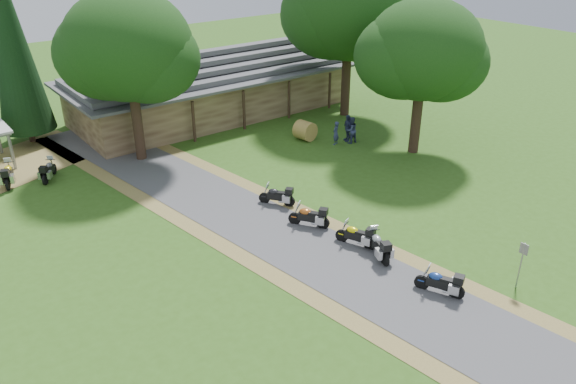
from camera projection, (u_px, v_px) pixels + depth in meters
ground at (385, 290)px, 22.94m from camera, size 120.00×120.00×0.00m
driveway at (313, 252)px, 25.51m from camera, size 51.95×51.95×0.00m
lodge at (211, 82)px, 42.19m from camera, size 21.40×9.40×4.90m
motorcycle_row_a at (440, 281)px, 22.45m from camera, size 1.29×1.87×1.23m
motorcycle_row_b at (378, 244)px, 24.90m from camera, size 1.23×1.98×1.29m
motorcycle_row_c at (356, 234)px, 25.75m from camera, size 1.23×1.87×1.22m
motorcycle_row_d at (309, 215)px, 27.31m from camera, size 1.53×1.85×1.25m
motorcycle_row_e at (277, 195)px, 29.39m from camera, size 1.48×1.74×1.19m
motorcycle_carport_a at (8, 173)px, 31.61m from camera, size 1.30×2.10×1.36m
motorcycle_carport_b at (48, 169)px, 32.25m from camera, size 1.52×1.81×1.23m
person_a at (336, 131)px, 37.01m from camera, size 0.64×0.56×1.86m
person_b at (351, 128)px, 37.19m from camera, size 0.62×0.46×2.12m
person_c at (348, 126)px, 37.53m from camera, size 0.62×0.72×2.15m
hay_bale at (305, 131)px, 37.93m from camera, size 1.44×1.35×1.29m
sign_post at (520, 266)px, 22.65m from camera, size 0.38×0.06×2.10m
oak_lodge_left at (131, 69)px, 32.71m from camera, size 7.49×7.49×11.36m
oak_lodge_right at (348, 29)px, 40.16m from camera, size 8.77×8.77×12.78m
oak_driveway at (421, 70)px, 33.96m from camera, size 7.10×7.10×10.57m
cedar_near at (13, 48)px, 35.12m from camera, size 3.44×3.44×12.55m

